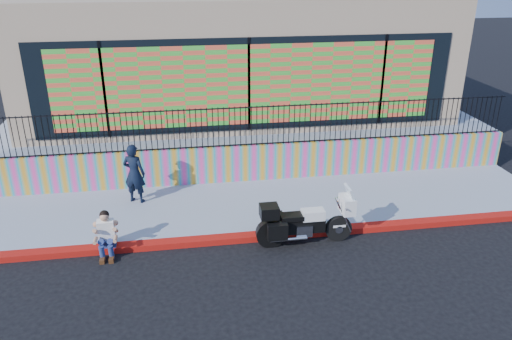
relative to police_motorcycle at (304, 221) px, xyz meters
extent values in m
plane|color=black|center=(-0.65, 0.35, -0.60)|extent=(90.00, 90.00, 0.00)
cube|color=#A3120B|center=(-0.65, 0.35, -0.53)|extent=(16.00, 0.30, 0.15)
cube|color=#8E98AB|center=(-0.65, 2.00, -0.53)|extent=(16.00, 3.00, 0.15)
cube|color=#F23F98|center=(-0.65, 3.60, 0.10)|extent=(16.00, 0.20, 1.10)
cube|color=#8E98AB|center=(-0.65, 8.70, 0.02)|extent=(16.00, 10.00, 1.25)
cube|color=tan|center=(-0.65, 8.50, 2.65)|extent=(14.00, 8.00, 4.00)
cube|color=black|center=(-0.65, 4.48, 2.25)|extent=(12.60, 0.04, 2.80)
cube|color=#F95837|center=(-0.65, 4.45, 2.25)|extent=(11.48, 0.02, 2.40)
cylinder|color=black|center=(0.87, 0.00, -0.28)|extent=(0.64, 0.14, 0.64)
cylinder|color=black|center=(-0.78, 0.00, -0.28)|extent=(0.64, 0.14, 0.64)
cube|color=black|center=(0.04, 0.00, -0.11)|extent=(0.93, 0.27, 0.33)
cube|color=silver|center=(0.00, 0.00, -0.21)|extent=(0.39, 0.33, 0.29)
cube|color=white|center=(0.22, 0.00, 0.16)|extent=(0.54, 0.31, 0.23)
cube|color=black|center=(-0.30, 0.00, 0.14)|extent=(0.54, 0.33, 0.12)
cube|color=white|center=(1.05, 0.00, 0.36)|extent=(0.29, 0.51, 0.41)
cube|color=silver|center=(1.09, 0.00, 0.67)|extent=(0.18, 0.45, 0.33)
cube|color=black|center=(-0.83, 0.00, 0.33)|extent=(0.43, 0.41, 0.29)
cube|color=black|center=(-0.69, -0.29, -0.06)|extent=(0.47, 0.18, 0.39)
cube|color=black|center=(-0.69, 0.29, -0.06)|extent=(0.47, 0.18, 0.39)
cube|color=white|center=(0.87, 0.00, -0.18)|extent=(0.31, 0.16, 0.06)
imported|color=black|center=(-4.06, 2.63, 0.38)|extent=(0.71, 0.60, 1.66)
cube|color=navy|center=(-4.58, 0.37, -0.36)|extent=(0.36, 0.28, 0.18)
cube|color=white|center=(-4.58, 0.33, -0.01)|extent=(0.38, 0.27, 0.54)
sphere|color=tan|center=(-4.58, 0.29, 0.35)|extent=(0.21, 0.21, 0.21)
cube|color=#472814|center=(-4.68, -0.07, -0.55)|extent=(0.11, 0.26, 0.10)
cube|color=#472814|center=(-4.48, -0.07, -0.55)|extent=(0.11, 0.26, 0.10)
camera|label=1|loc=(-2.74, -10.10, 5.73)|focal=35.00mm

